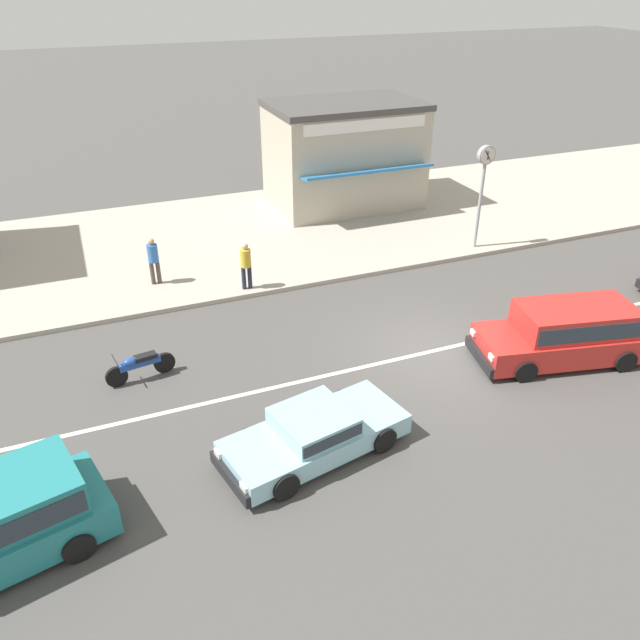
{
  "coord_description": "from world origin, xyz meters",
  "views": [
    {
      "loc": [
        -8.37,
        -12.38,
        9.35
      ],
      "look_at": [
        -2.84,
        1.48,
        0.8
      ],
      "focal_mm": 35.0,
      "sensor_mm": 36.0,
      "label": 1
    }
  ],
  "objects_px": {
    "pedestrian_near_clock": "(153,258)",
    "shopfront_mid_block": "(344,154)",
    "motorcycle_0": "(140,365)",
    "minivan_red_0": "(568,331)",
    "street_clock": "(484,173)",
    "sedan_pale_blue_1": "(314,433)",
    "pedestrian_mid_kerb": "(246,263)"
  },
  "relations": [
    {
      "from": "pedestrian_near_clock",
      "to": "motorcycle_0",
      "type": "bearing_deg",
      "value": -103.3
    },
    {
      "from": "motorcycle_0",
      "to": "street_clock",
      "type": "xyz_separation_m",
      "value": [
        12.75,
        3.9,
        2.52
      ]
    },
    {
      "from": "sedan_pale_blue_1",
      "to": "street_clock",
      "type": "distance_m",
      "value": 12.83
    },
    {
      "from": "pedestrian_mid_kerb",
      "to": "shopfront_mid_block",
      "type": "relative_size",
      "value": 0.25
    },
    {
      "from": "street_clock",
      "to": "shopfront_mid_block",
      "type": "relative_size",
      "value": 0.61
    },
    {
      "from": "minivan_red_0",
      "to": "motorcycle_0",
      "type": "bearing_deg",
      "value": 163.28
    },
    {
      "from": "sedan_pale_blue_1",
      "to": "shopfront_mid_block",
      "type": "relative_size",
      "value": 0.71
    },
    {
      "from": "minivan_red_0",
      "to": "street_clock",
      "type": "relative_size",
      "value": 1.29
    },
    {
      "from": "motorcycle_0",
      "to": "minivan_red_0",
      "type": "bearing_deg",
      "value": -16.72
    },
    {
      "from": "motorcycle_0",
      "to": "pedestrian_near_clock",
      "type": "bearing_deg",
      "value": 76.7
    },
    {
      "from": "sedan_pale_blue_1",
      "to": "shopfront_mid_block",
      "type": "bearing_deg",
      "value": 64.1
    },
    {
      "from": "minivan_red_0",
      "to": "shopfront_mid_block",
      "type": "relative_size",
      "value": 0.78
    },
    {
      "from": "pedestrian_mid_kerb",
      "to": "minivan_red_0",
      "type": "bearing_deg",
      "value": -45.27
    },
    {
      "from": "minivan_red_0",
      "to": "street_clock",
      "type": "distance_m",
      "value": 7.7
    },
    {
      "from": "motorcycle_0",
      "to": "shopfront_mid_block",
      "type": "distance_m",
      "value": 14.5
    },
    {
      "from": "shopfront_mid_block",
      "to": "pedestrian_near_clock",
      "type": "bearing_deg",
      "value": -150.72
    },
    {
      "from": "sedan_pale_blue_1",
      "to": "pedestrian_near_clock",
      "type": "relative_size",
      "value": 2.78
    },
    {
      "from": "pedestrian_near_clock",
      "to": "pedestrian_mid_kerb",
      "type": "height_order",
      "value": "pedestrian_near_clock"
    },
    {
      "from": "shopfront_mid_block",
      "to": "pedestrian_mid_kerb",
      "type": "bearing_deg",
      "value": -133.95
    },
    {
      "from": "minivan_red_0",
      "to": "pedestrian_near_clock",
      "type": "height_order",
      "value": "pedestrian_near_clock"
    },
    {
      "from": "street_clock",
      "to": "pedestrian_mid_kerb",
      "type": "xyz_separation_m",
      "value": [
        -8.84,
        -0.19,
        -1.88
      ]
    },
    {
      "from": "sedan_pale_blue_1",
      "to": "motorcycle_0",
      "type": "relative_size",
      "value": 2.45
    },
    {
      "from": "sedan_pale_blue_1",
      "to": "pedestrian_mid_kerb",
      "type": "xyz_separation_m",
      "value": [
        0.77,
        7.96,
        0.53
      ]
    },
    {
      "from": "pedestrian_mid_kerb",
      "to": "pedestrian_near_clock",
      "type": "bearing_deg",
      "value": 151.32
    },
    {
      "from": "minivan_red_0",
      "to": "motorcycle_0",
      "type": "distance_m",
      "value": 11.28
    },
    {
      "from": "sedan_pale_blue_1",
      "to": "shopfront_mid_block",
      "type": "distance_m",
      "value": 16.14
    },
    {
      "from": "pedestrian_near_clock",
      "to": "shopfront_mid_block",
      "type": "xyz_separation_m",
      "value": [
        8.93,
        5.01,
        1.24
      ]
    },
    {
      "from": "minivan_red_0",
      "to": "sedan_pale_blue_1",
      "type": "bearing_deg",
      "value": -172.49
    },
    {
      "from": "pedestrian_near_clock",
      "to": "shopfront_mid_block",
      "type": "height_order",
      "value": "shopfront_mid_block"
    },
    {
      "from": "minivan_red_0",
      "to": "sedan_pale_blue_1",
      "type": "distance_m",
      "value": 7.73
    },
    {
      "from": "motorcycle_0",
      "to": "pedestrian_near_clock",
      "type": "xyz_separation_m",
      "value": [
        1.22,
        5.18,
        0.65
      ]
    },
    {
      "from": "street_clock",
      "to": "motorcycle_0",
      "type": "bearing_deg",
      "value": -162.99
    }
  ]
}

